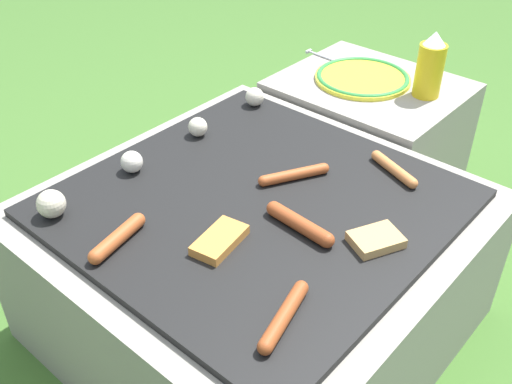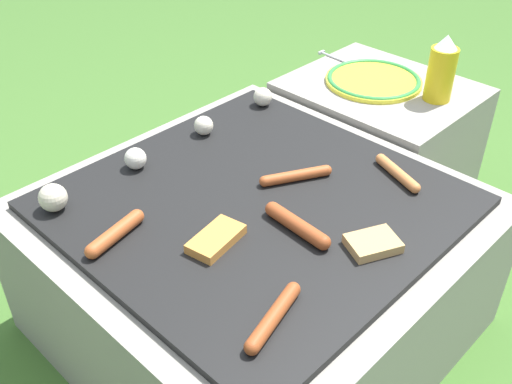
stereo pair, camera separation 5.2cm
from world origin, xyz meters
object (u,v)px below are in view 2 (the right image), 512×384
object	(u,v)px
plate_colorful	(374,80)
condiment_bottle	(441,70)
fork_utensil	(341,60)
sausage_front_center	(397,173)

from	to	relation	value
plate_colorful	condiment_bottle	world-z (taller)	condiment_bottle
fork_utensil	sausage_front_center	bearing A→B (deg)	-131.52
plate_colorful	condiment_bottle	xyz separation A→B (m)	(0.03, -0.19, 0.08)
sausage_front_center	plate_colorful	distance (m)	0.49
sausage_front_center	plate_colorful	bearing A→B (deg)	41.09
sausage_front_center	plate_colorful	world-z (taller)	sausage_front_center
fork_utensil	condiment_bottle	bearing A→B (deg)	-93.94
fork_utensil	plate_colorful	bearing A→B (deg)	-109.76
plate_colorful	fork_utensil	xyz separation A→B (m)	(0.06, 0.16, -0.01)
sausage_front_center	fork_utensil	distance (m)	0.65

